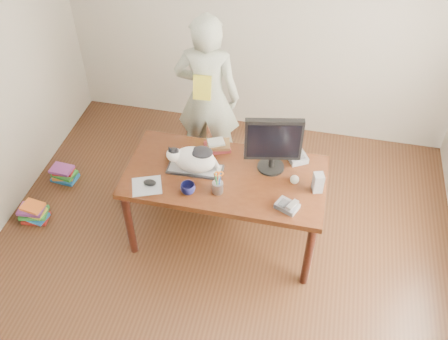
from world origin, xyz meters
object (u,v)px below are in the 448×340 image
person (207,97)px  book_pile_b (64,174)px  cat (193,159)px  desk (227,181)px  calculator (296,156)px  book_pile_a (34,213)px  coffee_mug (188,188)px  monitor (273,142)px  speaker (318,183)px  mouse (150,183)px  phone (288,206)px  keyboard (195,169)px  baseball (295,180)px  book_stack (218,145)px  pen_cup (218,186)px

person → book_pile_b: size_ratio=6.42×
cat → desk: bearing=15.7°
calculator → book_pile_a: calculator is taller
coffee_mug → calculator: coffee_mug is taller
monitor → person: size_ratio=0.30×
cat → monitor: (0.61, 0.15, 0.15)m
monitor → speaker: (0.38, -0.16, -0.20)m
book_pile_a → book_pile_b: bearing=86.9°
cat → mouse: bearing=-143.0°
mouse → speaker: size_ratio=0.74×
phone → book_pile_a: size_ratio=0.72×
desk → book_pile_a: 1.85m
book_pile_b → keyboard: bearing=-13.4°
coffee_mug → mouse: bearing=177.0°
keyboard → baseball: 0.80m
book_pile_b → book_stack: bearing=-2.0°
coffee_mug → book_pile_b: (-1.48, 0.60, -0.72)m
book_pile_a → book_pile_b: book_pile_a is taller
coffee_mug → book_pile_a: coffee_mug is taller
calculator → monitor: bearing=-166.0°
monitor → speaker: monitor is taller
keyboard → speaker: 0.98m
person → book_pile_a: (-1.39, -1.09, -0.74)m
keyboard → person: (-0.11, 0.89, 0.07)m
book_stack → pen_cup: bearing=-95.7°
monitor → calculator: monitor is taller
baseball → keyboard: bearing=-177.8°
person → mouse: bearing=77.3°
speaker → book_stack: 0.91m
phone → person: person is taller
desk → phone: 0.64m
cat → book_pile_a: size_ratio=1.61×
keyboard → mouse: 0.38m
monitor → pen_cup: size_ratio=2.32×
keyboard → calculator: (0.78, 0.32, 0.01)m
coffee_mug → person: 1.15m
desk → monitor: 0.56m
cat → book_pile_a: 1.70m
speaker → book_pile_b: (-2.45, 0.36, -0.76)m
desk → keyboard: size_ratio=3.55×
cat → book_pile_a: cat is taller
keyboard → baseball: size_ratio=6.37×
pen_cup → baseball: size_ratio=3.05×
keyboard → pen_cup: pen_cup is taller
book_pile_b → coffee_mug: bearing=-22.1°
desk → coffee_mug: size_ratio=14.07×
book_pile_a → monitor: bearing=9.3°
speaker → book_pile_b: bearing=155.0°
monitor → mouse: (-0.89, -0.38, -0.26)m
monitor → coffee_mug: (-0.58, -0.40, -0.24)m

